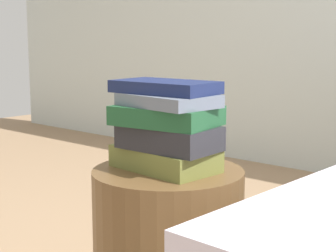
# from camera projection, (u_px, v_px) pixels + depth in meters

# --- Properties ---
(side_table) EXTENTS (0.41, 0.41, 0.47)m
(side_table) POSITION_uv_depth(u_px,v_px,m) (168.00, 252.00, 1.48)
(side_table) COLOR brown
(side_table) RESTS_ON ground_plane
(book_olive) EXTENTS (0.29, 0.19, 0.06)m
(book_olive) POSITION_uv_depth(u_px,v_px,m) (164.00, 159.00, 1.44)
(book_olive) COLOR olive
(book_olive) RESTS_ON side_table
(book_charcoal) EXTENTS (0.26, 0.16, 0.06)m
(book_charcoal) POSITION_uv_depth(u_px,v_px,m) (169.00, 137.00, 1.41)
(book_charcoal) COLOR #28282D
(book_charcoal) RESTS_ON book_olive
(book_forest) EXTENTS (0.28, 0.22, 0.05)m
(book_forest) POSITION_uv_depth(u_px,v_px,m) (165.00, 115.00, 1.41)
(book_forest) COLOR #1E512D
(book_forest) RESTS_ON book_charcoal
(book_slate) EXTENTS (0.26, 0.19, 0.03)m
(book_slate) POSITION_uv_depth(u_px,v_px,m) (168.00, 100.00, 1.39)
(book_slate) COLOR slate
(book_slate) RESTS_ON book_forest
(book_navy) EXTENTS (0.28, 0.17, 0.03)m
(book_navy) POSITION_uv_depth(u_px,v_px,m) (165.00, 87.00, 1.41)
(book_navy) COLOR #19234C
(book_navy) RESTS_ON book_slate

